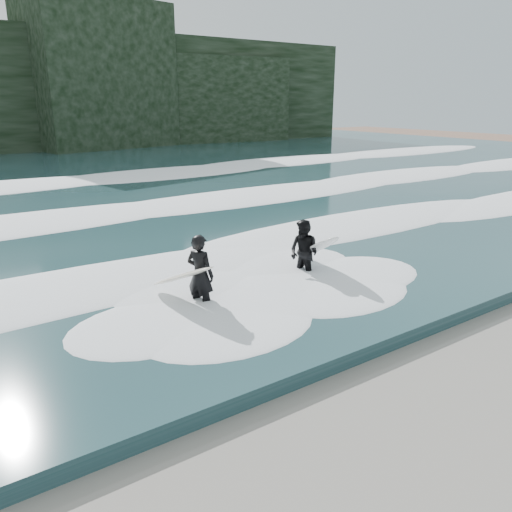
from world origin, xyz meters
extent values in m
cube|color=#1F3E43|center=(0.00, 29.00, 0.15)|extent=(90.00, 52.00, 0.30)
ellipsoid|color=white|center=(0.00, 9.00, 0.40)|extent=(60.00, 3.20, 0.20)
ellipsoid|color=white|center=(0.00, 16.00, 0.42)|extent=(60.00, 4.00, 0.24)
ellipsoid|color=white|center=(0.00, 25.00, 0.45)|extent=(60.00, 4.80, 0.30)
imported|color=black|center=(-1.23, 6.48, 0.87)|extent=(0.65, 0.75, 1.73)
ellipsoid|color=silver|center=(-1.63, 6.53, 0.90)|extent=(0.96, 1.98, 0.91)
imported|color=black|center=(1.68, 6.61, 0.81)|extent=(0.76, 0.90, 1.61)
ellipsoid|color=white|center=(2.10, 6.61, 0.87)|extent=(0.98, 1.96, 1.10)
camera|label=1|loc=(-5.84, -2.25, 4.35)|focal=35.00mm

